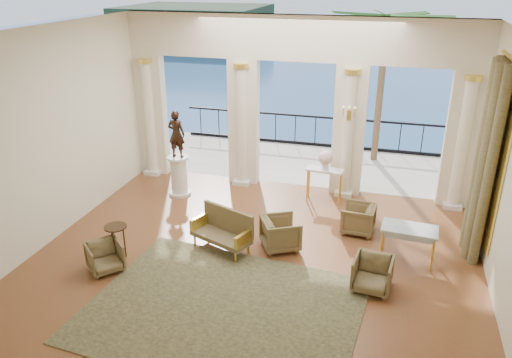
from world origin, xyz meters
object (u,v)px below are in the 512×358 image
(armchair_b, at_px, (373,272))
(console_table, at_px, (325,175))
(settee, at_px, (224,230))
(statue, at_px, (176,134))
(armchair_a, at_px, (105,256))
(armchair_d, at_px, (281,232))
(armchair_c, at_px, (358,217))
(side_table, at_px, (116,231))
(game_table, at_px, (409,231))
(pedestal, at_px, (179,176))

(armchair_b, distance_m, console_table, 3.86)
(armchair_b, distance_m, settee, 3.20)
(statue, height_order, console_table, statue)
(armchair_b, bearing_deg, console_table, 117.86)
(armchair_a, xyz_separation_m, armchair_d, (3.13, 1.77, 0.06))
(armchair_c, bearing_deg, armchair_a, -53.76)
(armchair_a, height_order, console_table, console_table)
(side_table, bearing_deg, console_table, 46.69)
(armchair_a, relative_size, armchair_b, 0.91)
(game_table, bearing_deg, armchair_a, -156.34)
(armchair_a, relative_size, armchair_d, 0.84)
(armchair_a, height_order, pedestal, pedestal)
(armchair_a, bearing_deg, armchair_b, -39.31)
(armchair_c, height_order, game_table, game_table)
(armchair_a, xyz_separation_m, side_table, (0.01, 0.47, 0.31))
(settee, height_order, pedestal, pedestal)
(settee, xyz_separation_m, statue, (-2.03, 2.28, 1.23))
(armchair_b, relative_size, side_table, 0.97)
(armchair_b, relative_size, statue, 0.58)
(armchair_c, bearing_deg, statue, -95.61)
(game_table, relative_size, console_table, 1.18)
(game_table, xyz_separation_m, statue, (-5.78, 1.73, 1.00))
(armchair_b, bearing_deg, armchair_c, 107.74)
(game_table, height_order, statue, statue)
(armchair_c, xyz_separation_m, armchair_d, (-1.52, -1.16, 0.02))
(armchair_a, xyz_separation_m, pedestal, (-0.06, 3.73, 0.18))
(armchair_a, height_order, settee, settee)
(armchair_d, relative_size, console_table, 0.80)
(armchair_a, bearing_deg, side_table, 41.05)
(armchair_d, xyz_separation_m, settee, (-1.16, -0.32, 0.05))
(armchair_c, xyz_separation_m, console_table, (-0.99, 1.42, 0.37))
(armchair_d, xyz_separation_m, game_table, (2.59, 0.22, 0.29))
(armchair_c, distance_m, armchair_d, 1.91)
(armchair_b, height_order, armchair_c, armchair_c)
(settee, bearing_deg, console_table, 81.42)
(armchair_a, xyz_separation_m, game_table, (5.72, 1.99, 0.34))
(pedestal, height_order, statue, statue)
(pedestal, xyz_separation_m, side_table, (0.06, -3.26, 0.12))
(armchair_c, xyz_separation_m, pedestal, (-4.71, 0.80, 0.15))
(game_table, distance_m, side_table, 5.91)
(statue, bearing_deg, armchair_c, 171.22)
(armchair_d, bearing_deg, game_table, -113.77)
(armchair_a, distance_m, console_table, 5.70)
(armchair_b, height_order, settee, settee)
(settee, distance_m, pedestal, 3.05)
(pedestal, bearing_deg, armchair_d, -31.56)
(armchair_a, relative_size, armchair_c, 0.90)
(statue, bearing_deg, side_table, 92.01)
(armchair_c, bearing_deg, game_table, 53.03)
(pedestal, bearing_deg, game_table, -16.70)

